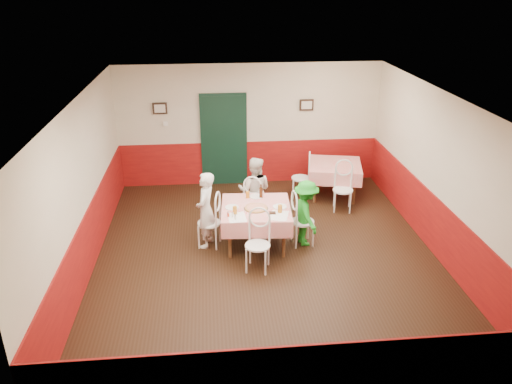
{
  "coord_description": "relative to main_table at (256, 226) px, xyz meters",
  "views": [
    {
      "loc": [
        -0.93,
        -7.57,
        4.57
      ],
      "look_at": [
        -0.15,
        0.45,
        1.05
      ],
      "focal_mm": 35.0,
      "sensor_mm": 36.0,
      "label": 1
    }
  ],
  "objects": [
    {
      "name": "wainscot_left",
      "position": [
        -2.84,
        -0.45,
        0.12
      ],
      "size": [
        0.03,
        7.0,
        1.0
      ],
      "primitive_type": "cube",
      "color": "maroon",
      "rests_on": "ground"
    },
    {
      "name": "door",
      "position": [
        -0.45,
        3.0,
        0.68
      ],
      "size": [
        0.96,
        0.06,
        2.1
      ],
      "primitive_type": "cube",
      "color": "black",
      "rests_on": "ground"
    },
    {
      "name": "main_table",
      "position": [
        0.0,
        0.0,
        0.0
      ],
      "size": [
        1.3,
        1.3,
        0.77
      ],
      "primitive_type": "cube",
      "rotation": [
        0.0,
        0.0,
        -0.07
      ],
      "color": "red",
      "rests_on": "ground"
    },
    {
      "name": "diner_right",
      "position": [
        0.9,
        -0.06,
        0.24
      ],
      "size": [
        0.6,
        0.87,
        1.24
      ],
      "primitive_type": "imported",
      "rotation": [
        0.0,
        0.0,
        1.75
      ],
      "color": "gray",
      "rests_on": "ground"
    },
    {
      "name": "beer_bottle",
      "position": [
        0.13,
        0.39,
        0.5
      ],
      "size": [
        0.07,
        0.07,
        0.24
      ],
      "primitive_type": "cylinder",
      "rotation": [
        0.0,
        0.0,
        -0.07
      ],
      "color": "#381C0A",
      "rests_on": "main_table"
    },
    {
      "name": "diner_left",
      "position": [
        -0.9,
        0.06,
        0.33
      ],
      "size": [
        0.48,
        0.59,
        1.42
      ],
      "primitive_type": "imported",
      "rotation": [
        0.0,
        0.0,
        -1.87
      ],
      "color": "gray",
      "rests_on": "ground"
    },
    {
      "name": "pizza",
      "position": [
        -0.01,
        -0.08,
        0.4
      ],
      "size": [
        0.42,
        0.42,
        0.03
      ],
      "primitive_type": "cylinder",
      "rotation": [
        0.0,
        0.0,
        -0.07
      ],
      "color": "#B74723",
      "rests_on": "main_table"
    },
    {
      "name": "picture_right",
      "position": [
        1.45,
        3.0,
        1.48
      ],
      "size": [
        0.32,
        0.03,
        0.26
      ],
      "primitive_type": "cube",
      "color": "black",
      "rests_on": "back_wall"
    },
    {
      "name": "wallet",
      "position": [
        0.26,
        -0.3,
        0.4
      ],
      "size": [
        0.12,
        0.1,
        0.02
      ],
      "primitive_type": "cube",
      "rotation": [
        0.0,
        0.0,
        -0.07
      ],
      "color": "black",
      "rests_on": "main_table"
    },
    {
      "name": "menu_right",
      "position": [
        0.36,
        -0.39,
        0.39
      ],
      "size": [
        0.4,
        0.47,
        0.0
      ],
      "primitive_type": "cube",
      "rotation": [
        0.0,
        0.0,
        -0.27
      ],
      "color": "white",
      "rests_on": "main_table"
    },
    {
      "name": "back_wall",
      "position": [
        0.15,
        3.05,
        1.02
      ],
      "size": [
        6.0,
        0.1,
        2.8
      ],
      "primitive_type": "cube",
      "color": "beige",
      "rests_on": "ground"
    },
    {
      "name": "glass_c",
      "position": [
        -0.11,
        0.41,
        0.45
      ],
      "size": [
        0.07,
        0.07,
        0.13
      ],
      "primitive_type": "cylinder",
      "rotation": [
        0.0,
        0.0,
        -0.07
      ],
      "color": "#BF7219",
      "rests_on": "main_table"
    },
    {
      "name": "glass_a",
      "position": [
        -0.39,
        -0.24,
        0.45
      ],
      "size": [
        0.08,
        0.08,
        0.14
      ],
      "primitive_type": "cylinder",
      "rotation": [
        0.0,
        0.0,
        -0.07
      ],
      "color": "#BF7219",
      "rests_on": "main_table"
    },
    {
      "name": "picture_left",
      "position": [
        -1.85,
        3.0,
        1.48
      ],
      "size": [
        0.32,
        0.03,
        0.26
      ],
      "primitive_type": "cube",
      "color": "black",
      "rests_on": "back_wall"
    },
    {
      "name": "front_wall",
      "position": [
        0.15,
        -3.95,
        1.02
      ],
      "size": [
        6.0,
        0.1,
        2.8
      ],
      "primitive_type": "cube",
      "color": "beige",
      "rests_on": "ground"
    },
    {
      "name": "wainscot_back",
      "position": [
        0.15,
        3.03,
        0.12
      ],
      "size": [
        6.0,
        0.03,
        1.0
      ],
      "primitive_type": "cube",
      "color": "maroon",
      "rests_on": "ground"
    },
    {
      "name": "plate_right",
      "position": [
        0.42,
        -0.05,
        0.39
      ],
      "size": [
        0.27,
        0.27,
        0.01
      ],
      "primitive_type": "cylinder",
      "rotation": [
        0.0,
        0.0,
        -0.07
      ],
      "color": "white",
      "rests_on": "main_table"
    },
    {
      "name": "wainscot_right",
      "position": [
        3.13,
        -0.45,
        0.12
      ],
      "size": [
        0.03,
        7.0,
        1.0
      ],
      "primitive_type": "cube",
      "color": "maroon",
      "rests_on": "ground"
    },
    {
      "name": "chair_far",
      "position": [
        0.06,
        0.85,
        0.08
      ],
      "size": [
        0.53,
        0.53,
        0.9
      ],
      "primitive_type": null,
      "rotation": [
        0.0,
        0.0,
        2.83
      ],
      "color": "white",
      "rests_on": "ground"
    },
    {
      "name": "chair_right",
      "position": [
        0.85,
        -0.06,
        0.08
      ],
      "size": [
        0.46,
        0.46,
        0.9
      ],
      "primitive_type": null,
      "rotation": [
        0.0,
        0.0,
        1.67
      ],
      "color": "white",
      "rests_on": "ground"
    },
    {
      "name": "shaker_b",
      "position": [
        -0.4,
        -0.46,
        0.43
      ],
      "size": [
        0.04,
        0.04,
        0.09
      ],
      "primitive_type": "cylinder",
      "rotation": [
        0.0,
        0.0,
        -0.07
      ],
      "color": "silver",
      "rests_on": "main_table"
    },
    {
      "name": "shaker_a",
      "position": [
        -0.44,
        -0.37,
        0.43
      ],
      "size": [
        0.04,
        0.04,
        0.09
      ],
      "primitive_type": "cylinder",
      "rotation": [
        0.0,
        0.0,
        -0.07
      ],
      "color": "silver",
      "rests_on": "main_table"
    },
    {
      "name": "menu_left",
      "position": [
        -0.36,
        -0.39,
        0.39
      ],
      "size": [
        0.33,
        0.42,
        0.0
      ],
      "primitive_type": "cube",
      "rotation": [
        0.0,
        0.0,
        0.07
      ],
      "color": "white",
      "rests_on": "main_table"
    },
    {
      "name": "shaker_c",
      "position": [
        -0.51,
        -0.35,
        0.43
      ],
      "size": [
        0.04,
        0.04,
        0.09
      ],
      "primitive_type": "cylinder",
      "rotation": [
        0.0,
        0.0,
        -0.07
      ],
      "color": "#B23319",
      "rests_on": "main_table"
    },
    {
      "name": "left_wall",
      "position": [
        -2.85,
        -0.45,
        1.02
      ],
      "size": [
        0.1,
        7.0,
        2.8
      ],
      "primitive_type": "cube",
      "color": "beige",
      "rests_on": "ground"
    },
    {
      "name": "chair_second_b",
      "position": [
        1.95,
        1.28,
        0.08
      ],
      "size": [
        0.5,
        0.5,
        0.9
      ],
      "primitive_type": null,
      "rotation": [
        0.0,
        0.0,
        -0.21
      ],
      "color": "white",
      "rests_on": "ground"
    },
    {
      "name": "second_table",
      "position": [
        1.95,
        2.03,
        0.0
      ],
      "size": [
        1.33,
        1.33,
        0.77
      ],
      "primitive_type": "cube",
      "rotation": [
        0.0,
        0.0,
        -0.21
      ],
      "color": "red",
      "rests_on": "ground"
    },
    {
      "name": "wainscot_front",
      "position": [
        0.15,
        -3.94,
        0.12
      ],
      "size": [
        6.0,
        0.03,
        1.0
      ],
      "primitive_type": "cube",
      "color": "maroon",
      "rests_on": "ground"
    },
    {
      "name": "floor",
      "position": [
        0.15,
        -0.45,
        -0.38
      ],
      "size": [
        7.0,
        7.0,
        0.0
      ],
      "primitive_type": "plane",
      "color": "black",
      "rests_on": "ground"
    },
    {
      "name": "plate_left",
      "position": [
        -0.43,
        0.01,
        0.39
      ],
      "size": [
        0.27,
        0.27,
        0.01
      ],
      "primitive_type": "cylinder",
      "rotation": [
        0.0,
        0.0,
        -0.07
      ],
      "color": "white",
      "rests_on": "main_table"
    },
    {
      "name": "diner_far",
      "position": [
        0.06,
        0.9,
        0.31
      ],
      "size": [
        0.77,
        0.67,
        1.37
      ],
      "primitive_type": "imported",
      "rotation": [
        0.0,
        0.0,
        2.89
      ],
      "color": "gray",
      "rests_on": "ground"
    },
    {
      "name": "ceiling",
      "position": [
        0.15,
        -0.45,
        2.42
      ],
      "size": [
        7.0,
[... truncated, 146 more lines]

